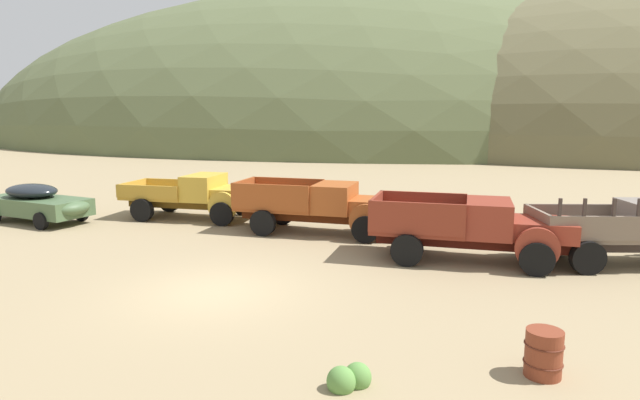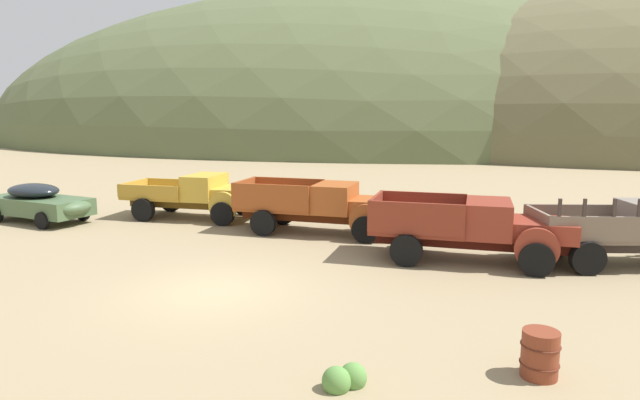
% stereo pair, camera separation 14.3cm
% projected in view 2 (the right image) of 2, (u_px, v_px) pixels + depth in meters
% --- Properties ---
extents(ground_plane, '(300.00, 300.00, 0.00)m').
position_uv_depth(ground_plane, '(212.00, 292.00, 13.70)').
color(ground_plane, '#998460').
extents(hill_far_left, '(113.18, 71.28, 42.89)m').
position_uv_depth(hill_far_left, '(346.00, 141.00, 82.47)').
color(hill_far_left, '#56603D').
rests_on(hill_far_left, ground).
extents(hill_center, '(84.81, 54.37, 36.77)m').
position_uv_depth(hill_center, '(634.00, 149.00, 65.00)').
color(hill_center, brown).
rests_on(hill_center, ground).
extents(car_weathered_green, '(5.12, 2.81, 1.57)m').
position_uv_depth(car_weathered_green, '(41.00, 202.00, 22.20)').
color(car_weathered_green, '#47603D').
rests_on(car_weathered_green, ground).
extents(truck_faded_yellow, '(5.85, 2.56, 1.89)m').
position_uv_depth(truck_faded_yellow, '(204.00, 196.00, 22.85)').
color(truck_faded_yellow, brown).
rests_on(truck_faded_yellow, ground).
extents(truck_oxide_orange, '(6.37, 2.59, 1.91)m').
position_uv_depth(truck_oxide_orange, '(331.00, 207.00, 20.02)').
color(truck_oxide_orange, '#51220D').
rests_on(truck_oxide_orange, ground).
extents(truck_rust_red, '(5.95, 2.64, 1.91)m').
position_uv_depth(truck_rust_red, '(483.00, 229.00, 16.25)').
color(truck_rust_red, '#42140D').
rests_on(truck_rust_red, ground).
extents(oil_drum_spare, '(0.67, 0.67, 0.83)m').
position_uv_depth(oil_drum_spare, '(540.00, 354.00, 9.25)').
color(oil_drum_spare, brown).
rests_on(oil_drum_spare, ground).
extents(bush_lone_scrub, '(1.15, 0.96, 1.03)m').
position_uv_depth(bush_lone_scrub, '(348.00, 216.00, 22.22)').
color(bush_lone_scrub, '#3D702D').
rests_on(bush_lone_scrub, ground).
extents(bush_near_barrel, '(0.72, 0.65, 0.52)m').
position_uv_depth(bush_near_barrel, '(344.00, 379.00, 8.94)').
color(bush_near_barrel, '#5B8E42').
rests_on(bush_near_barrel, ground).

